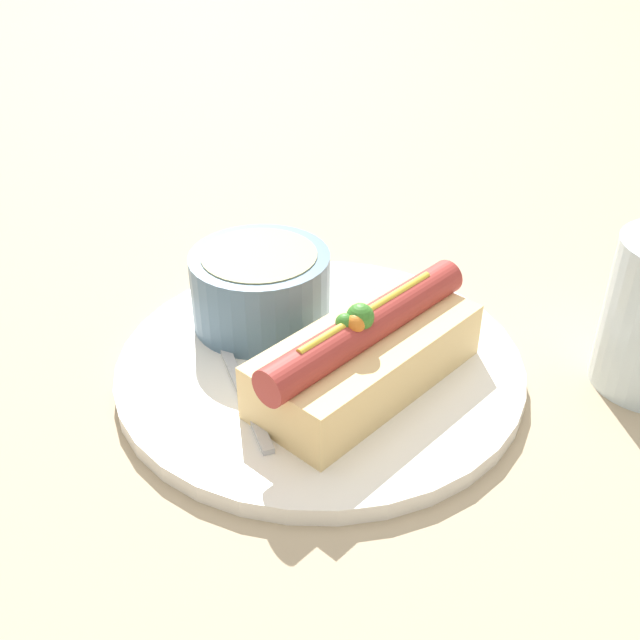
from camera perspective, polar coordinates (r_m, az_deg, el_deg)
The scene contains 5 objects.
ground_plane at distance 0.53m, azimuth -0.00°, elevation -3.98°, with size 4.00×4.00×0.00m, color tan.
dinner_plate at distance 0.52m, azimuth -0.00°, elevation -3.45°, with size 0.28×0.28×0.01m.
hot_dog at distance 0.48m, azimuth 3.55°, elevation -2.51°, with size 0.18×0.12×0.07m.
soup_bowl at distance 0.54m, azimuth -4.55°, elevation 2.63°, with size 0.10×0.10×0.06m.
spoon at distance 0.54m, azimuth -7.52°, elevation -1.51°, with size 0.03×0.17×0.01m.
Camera 1 is at (-0.19, -0.38, 0.32)m, focal length 42.00 mm.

